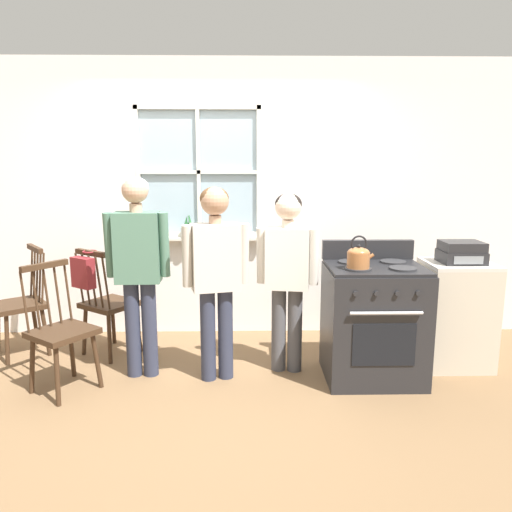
% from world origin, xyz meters
% --- Properties ---
extents(ground_plane, '(16.00, 16.00, 0.00)m').
position_xyz_m(ground_plane, '(0.00, 0.00, 0.00)').
color(ground_plane, brown).
extents(wall_back, '(6.40, 0.16, 2.70)m').
position_xyz_m(wall_back, '(0.01, 1.40, 1.33)').
color(wall_back, white).
rests_on(wall_back, ground_plane).
extents(chair_by_window, '(0.57, 0.57, 0.98)m').
position_xyz_m(chair_by_window, '(-0.97, 0.78, 0.46)').
color(chair_by_window, '#3D2819').
rests_on(chair_by_window, ground_plane).
extents(chair_near_wall, '(0.57, 0.58, 0.98)m').
position_xyz_m(chair_near_wall, '(-1.75, 0.80, 0.46)').
color(chair_near_wall, '#3D2819').
rests_on(chair_near_wall, ground_plane).
extents(chair_center_cluster, '(0.57, 0.58, 0.98)m').
position_xyz_m(chair_center_cluster, '(-1.13, 0.06, 0.46)').
color(chair_center_cluster, '#3D2819').
rests_on(chair_center_cluster, ground_plane).
extents(person_elderly_left, '(0.50, 0.23, 1.61)m').
position_xyz_m(person_elderly_left, '(-0.58, 0.31, 0.97)').
color(person_elderly_left, '#2D3347').
rests_on(person_elderly_left, ground_plane).
extents(person_teen_center, '(0.53, 0.29, 1.54)m').
position_xyz_m(person_teen_center, '(0.03, 0.24, 0.94)').
color(person_teen_center, '#2D3347').
rests_on(person_teen_center, ground_plane).
extents(person_adult_right, '(0.51, 0.26, 1.48)m').
position_xyz_m(person_adult_right, '(0.61, 0.39, 0.90)').
color(person_adult_right, '#4C4C51').
rests_on(person_adult_right, ground_plane).
extents(stove, '(0.76, 0.68, 1.08)m').
position_xyz_m(stove, '(1.29, 0.24, 0.47)').
color(stove, '#232326').
rests_on(stove, ground_plane).
extents(kettle, '(0.21, 0.17, 0.25)m').
position_xyz_m(kettle, '(1.12, 0.11, 1.02)').
color(kettle, '#A86638').
rests_on(kettle, stove).
extents(potted_plant, '(0.14, 0.14, 0.24)m').
position_xyz_m(potted_plant, '(-0.30, 1.31, 1.07)').
color(potted_plant, beige).
rests_on(potted_plant, wall_back).
extents(handbag, '(0.25, 0.25, 0.31)m').
position_xyz_m(handbag, '(-1.11, 0.59, 0.81)').
color(handbag, maroon).
rests_on(handbag, chair_by_window).
extents(side_counter, '(0.55, 0.50, 0.90)m').
position_xyz_m(side_counter, '(2.05, 0.48, 0.45)').
color(side_counter, beige).
rests_on(side_counter, ground_plane).
extents(stereo, '(0.34, 0.29, 0.18)m').
position_xyz_m(stereo, '(2.05, 0.46, 0.99)').
color(stereo, '#232326').
rests_on(stereo, side_counter).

